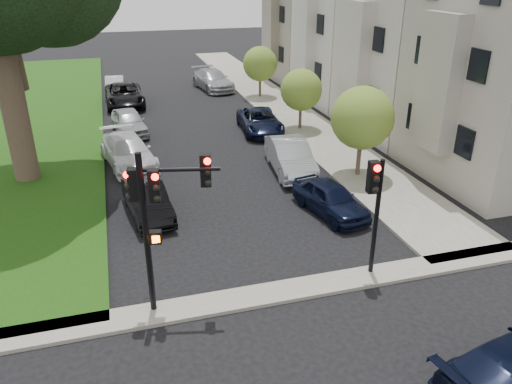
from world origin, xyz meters
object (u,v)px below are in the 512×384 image
object	(u,v)px
small_tree_b	(301,90)
traffic_signal_main	(158,205)
small_tree_c	(260,64)
car_parked_5	(147,200)
small_tree_a	(362,118)
car_parked_1	(290,156)
car_parked_0	(330,198)
car_parked_2	(260,121)
car_parked_9	(115,86)
car_parked_4	(213,80)
car_parked_8	(124,95)
car_parked_7	(129,122)
car_parked_6	(128,151)
traffic_signal_secondary	(375,198)

from	to	relation	value
small_tree_b	traffic_signal_main	xyz separation A→B (m)	(-9.63, -14.82, 0.88)
small_tree_c	car_parked_5	world-z (taller)	small_tree_c
small_tree_a	car_parked_1	xyz separation A→B (m)	(-2.78, 1.44, -2.03)
small_tree_a	car_parked_0	world-z (taller)	small_tree_a
car_parked_0	car_parked_2	size ratio (longest dim) A/B	0.81
car_parked_5	car_parked_9	size ratio (longest dim) A/B	1.02
car_parked_1	car_parked_4	bearing A→B (deg)	95.80
car_parked_0	car_parked_5	distance (m)	7.08
car_parked_8	car_parked_9	xyz separation A→B (m)	(-0.53, 3.81, -0.12)
traffic_signal_main	car_parked_7	size ratio (longest dim) A/B	1.15
car_parked_2	car_parked_8	size ratio (longest dim) A/B	0.87
small_tree_c	car_parked_0	bearing A→B (deg)	-98.34
car_parked_7	car_parked_9	xyz separation A→B (m)	(-0.48, 10.34, -0.07)
car_parked_6	car_parked_2	bearing A→B (deg)	13.71
car_parked_4	car_parked_5	size ratio (longest dim) A/B	1.32
traffic_signal_secondary	small_tree_b	bearing A→B (deg)	77.15
traffic_signal_secondary	traffic_signal_main	bearing A→B (deg)	179.65
car_parked_2	car_parked_5	xyz separation A→B (m)	(-7.25, -9.14, -0.00)
car_parked_7	car_parked_2	bearing A→B (deg)	-21.08
car_parked_7	small_tree_b	bearing A→B (deg)	-19.98
small_tree_a	car_parked_4	size ratio (longest dim) A/B	0.81
car_parked_8	car_parked_1	bearing A→B (deg)	-65.94
traffic_signal_main	car_parked_7	world-z (taller)	traffic_signal_main
traffic_signal_main	car_parked_6	distance (m)	12.03
small_tree_c	car_parked_1	xyz separation A→B (m)	(-2.78, -14.27, -1.70)
small_tree_a	car_parked_8	xyz separation A→B (m)	(-9.65, 16.12, -2.03)
small_tree_b	car_parked_8	world-z (taller)	small_tree_b
car_parked_7	small_tree_c	bearing A→B (deg)	24.70
small_tree_b	car_parked_9	xyz separation A→B (m)	(-10.18, 12.47, -1.76)
car_parked_5	car_parked_4	bearing A→B (deg)	64.64
small_tree_a	car_parked_9	size ratio (longest dim) A/B	1.09
small_tree_c	traffic_signal_main	distance (m)	25.02
car_parked_8	car_parked_9	distance (m)	3.85
car_parked_2	traffic_signal_main	bearing A→B (deg)	-110.68
small_tree_a	car_parked_5	xyz separation A→B (m)	(-9.61, -1.31, -2.14)
car_parked_0	car_parked_8	world-z (taller)	car_parked_8
small_tree_a	car_parked_5	bearing A→B (deg)	-172.23
car_parked_6	small_tree_b	bearing A→B (deg)	6.60
car_parked_5	car_parked_7	xyz separation A→B (m)	(-0.09, 10.90, 0.05)
small_tree_b	car_parked_7	size ratio (longest dim) A/B	0.87
small_tree_a	traffic_signal_main	xyz separation A→B (m)	(-9.63, -7.36, 0.49)
car_parked_1	car_parked_5	distance (m)	7.36
small_tree_c	car_parked_1	size ratio (longest dim) A/B	0.80
small_tree_a	small_tree_b	distance (m)	7.47
small_tree_c	car_parked_7	bearing A→B (deg)	-147.73
car_parked_1	car_parked_4	xyz separation A→B (m)	(0.03, 17.95, -0.01)
small_tree_a	car_parked_1	size ratio (longest dim) A/B	0.91
car_parked_1	car_parked_4	distance (m)	17.95
car_parked_1	car_parked_7	xyz separation A→B (m)	(-6.92, 8.14, -0.06)
small_tree_b	car_parked_4	xyz separation A→B (m)	(-2.75, 11.94, -1.64)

